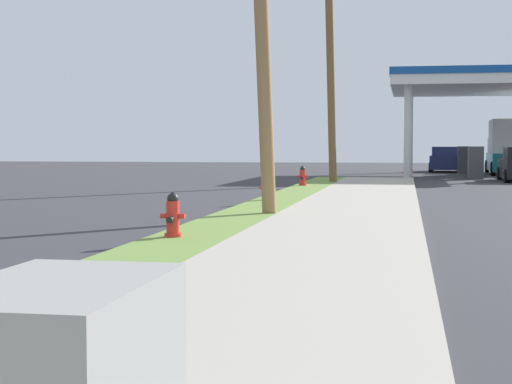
{
  "coord_description": "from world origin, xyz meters",
  "views": [
    {
      "loc": [
        4.28,
        -0.5,
        1.65
      ],
      "look_at": [
        1.2,
        16.46,
        0.68
      ],
      "focal_mm": 58.39,
      "sensor_mm": 36.0,
      "label": 1
    }
  ],
  "objects_px": {
    "fire_hydrant_second": "(173,217)",
    "car_navy_by_far_pump": "(445,160)",
    "fire_hydrant_fourth": "(303,177)",
    "fire_hydrant_third": "(267,188)",
    "utility_pole_background": "(330,55)",
    "truck_teal_at_forecourt": "(507,148)"
  },
  "relations": [
    {
      "from": "fire_hydrant_fourth",
      "to": "utility_pole_background",
      "type": "relative_size",
      "value": 0.07
    },
    {
      "from": "fire_hydrant_second",
      "to": "car_navy_by_far_pump",
      "type": "relative_size",
      "value": 0.16
    },
    {
      "from": "fire_hydrant_second",
      "to": "truck_teal_at_forecourt",
      "type": "bearing_deg",
      "value": 75.25
    },
    {
      "from": "car_navy_by_far_pump",
      "to": "fire_hydrant_fourth",
      "type": "bearing_deg",
      "value": -105.92
    },
    {
      "from": "fire_hydrant_second",
      "to": "utility_pole_background",
      "type": "height_order",
      "value": "utility_pole_background"
    },
    {
      "from": "car_navy_by_far_pump",
      "to": "truck_teal_at_forecourt",
      "type": "relative_size",
      "value": 0.71
    },
    {
      "from": "utility_pole_background",
      "to": "car_navy_by_far_pump",
      "type": "bearing_deg",
      "value": 73.69
    },
    {
      "from": "fire_hydrant_fourth",
      "to": "truck_teal_at_forecourt",
      "type": "distance_m",
      "value": 20.44
    },
    {
      "from": "fire_hydrant_second",
      "to": "fire_hydrant_third",
      "type": "xyz_separation_m",
      "value": [
        -0.0,
        9.56,
        0.0
      ]
    },
    {
      "from": "fire_hydrant_fourth",
      "to": "car_navy_by_far_pump",
      "type": "xyz_separation_m",
      "value": [
        6.31,
        22.13,
        0.28
      ]
    },
    {
      "from": "car_navy_by_far_pump",
      "to": "utility_pole_background",
      "type": "bearing_deg",
      "value": -106.31
    },
    {
      "from": "fire_hydrant_third",
      "to": "car_navy_by_far_pump",
      "type": "distance_m",
      "value": 31.35
    },
    {
      "from": "fire_hydrant_second",
      "to": "car_navy_by_far_pump",
      "type": "xyz_separation_m",
      "value": [
        6.25,
        40.28,
        0.28
      ]
    },
    {
      "from": "truck_teal_at_forecourt",
      "to": "fire_hydrant_fourth",
      "type": "bearing_deg",
      "value": -118.03
    },
    {
      "from": "utility_pole_background",
      "to": "car_navy_by_far_pump",
      "type": "height_order",
      "value": "utility_pole_background"
    },
    {
      "from": "fire_hydrant_third",
      "to": "fire_hydrant_fourth",
      "type": "distance_m",
      "value": 8.59
    },
    {
      "from": "fire_hydrant_second",
      "to": "truck_teal_at_forecourt",
      "type": "relative_size",
      "value": 0.12
    },
    {
      "from": "fire_hydrant_third",
      "to": "fire_hydrant_second",
      "type": "bearing_deg",
      "value": -89.99
    },
    {
      "from": "fire_hydrant_second",
      "to": "fire_hydrant_third",
      "type": "height_order",
      "value": "same"
    },
    {
      "from": "fire_hydrant_third",
      "to": "car_navy_by_far_pump",
      "type": "bearing_deg",
      "value": 78.51
    },
    {
      "from": "fire_hydrant_second",
      "to": "utility_pole_background",
      "type": "xyz_separation_m",
      "value": [
        0.68,
        21.27,
        4.96
      ]
    },
    {
      "from": "utility_pole_background",
      "to": "truck_teal_at_forecourt",
      "type": "distance_m",
      "value": 17.76
    }
  ]
}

